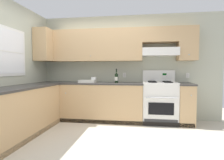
# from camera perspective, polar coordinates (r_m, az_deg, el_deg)

# --- Properties ---
(ground_plane) EXTENTS (7.04, 7.04, 0.00)m
(ground_plane) POSITION_cam_1_polar(r_m,az_deg,el_deg) (3.38, -7.47, -17.82)
(ground_plane) COLOR beige
(wall_back) EXTENTS (4.68, 0.57, 2.55)m
(wall_back) POSITION_cam_1_polar(r_m,az_deg,el_deg) (4.59, 2.43, 6.53)
(wall_back) COLOR #B7BAA3
(wall_back) RESTS_ON ground_plane
(wall_left) EXTENTS (0.47, 4.00, 2.55)m
(wall_left) POSITION_cam_1_polar(r_m,az_deg,el_deg) (4.09, -28.71, 4.67)
(wall_left) COLOR #B7BAA3
(wall_left) RESTS_ON ground_plane
(counter_back_run) EXTENTS (3.60, 0.65, 0.91)m
(counter_back_run) POSITION_cam_1_polar(r_m,az_deg,el_deg) (4.43, -3.45, -6.70)
(counter_back_run) COLOR tan
(counter_back_run) RESTS_ON ground_plane
(counter_left_run) EXTENTS (0.63, 1.91, 0.91)m
(counter_left_run) POSITION_cam_1_polar(r_m,az_deg,el_deg) (3.77, -26.25, -8.74)
(counter_left_run) COLOR tan
(counter_left_run) RESTS_ON ground_plane
(stove) EXTENTS (0.76, 0.62, 1.20)m
(stove) POSITION_cam_1_polar(r_m,az_deg,el_deg) (4.37, 14.53, -6.57)
(stove) COLOR white
(stove) RESTS_ON ground_plane
(wine_bottle) EXTENTS (0.08, 0.08, 0.32)m
(wine_bottle) POSITION_cam_1_polar(r_m,az_deg,el_deg) (4.23, 1.38, 0.82)
(wine_bottle) COLOR black
(wine_bottle) RESTS_ON counter_back_run
(bowl) EXTENTS (0.40, 0.23, 0.06)m
(bowl) POSITION_cam_1_polar(r_m,az_deg,el_deg) (4.44, -7.64, -0.49)
(bowl) COLOR white
(bowl) RESTS_ON counter_back_run
(paper_towel_roll) EXTENTS (0.11, 0.13, 0.13)m
(paper_towel_roll) POSITION_cam_1_polar(r_m,az_deg,el_deg) (4.51, -5.65, 0.14)
(paper_towel_roll) COLOR white
(paper_towel_roll) RESTS_ON counter_back_run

